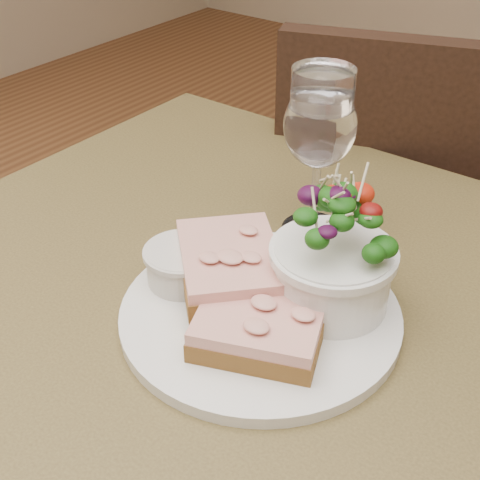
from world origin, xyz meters
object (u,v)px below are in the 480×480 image
Objects in this scene: sandwich_front at (258,330)px; ramekin at (183,264)px; dinner_plate at (260,314)px; chair_far at (396,321)px; cafe_table at (232,391)px; wine_glass at (320,131)px; salad_bowl at (334,250)px; sandwich_back at (230,265)px.

sandwich_front is 0.12m from ramekin.
chair_far is at bearing 97.96° from dinner_plate.
wine_glass is at bearing 95.36° from cafe_table.
cafe_table is 0.15m from ramekin.
sandwich_front reaches higher than dinner_plate.
wine_glass is at bearing 74.53° from ramekin.
ramekin is at bearing -105.47° from wine_glass.
salad_bowl is at bearing 23.28° from ramekin.
ramekin is at bearing -110.15° from sandwich_back.
sandwich_back is at bearing 26.07° from ramekin.
cafe_table is at bearing 131.14° from sandwich_front.
sandwich_back is 0.10m from salad_bowl.
salad_bowl is (0.13, 0.06, 0.04)m from ramekin.
cafe_table is at bearing -3.85° from ramekin.
cafe_table is at bearing -7.11° from sandwich_back.
chair_far reaches higher than dinner_plate.
ramekin is 0.40× the size of wine_glass.
sandwich_back is 1.22× the size of salad_bowl.
dinner_plate is at bearing -75.75° from wine_glass.
chair_far reaches higher than sandwich_back.
cafe_table is 5.16× the size of sandwich_back.
salad_bowl reaches higher than cafe_table.
sandwich_front is 1.85× the size of ramekin.
sandwich_back is (-0.02, 0.02, 0.14)m from cafe_table.
sandwich_front is 1.02× the size of salad_bowl.
cafe_table is at bearing 76.30° from chair_far.
ramekin is (-0.11, 0.03, 0.00)m from sandwich_front.
dinner_plate is 0.06m from sandwich_back.
chair_far is at bearing 89.60° from ramekin.
wine_glass is (-0.04, 0.16, 0.12)m from dinner_plate.
sandwich_back is at bearing 129.11° from cafe_table.
chair_far is at bearing 103.28° from salad_bowl.
ramekin is at bearing -174.26° from dinner_plate.
cafe_table is 3.05× the size of dinner_plate.
ramekin is (-0.09, -0.01, 0.03)m from dinner_plate.
salad_bowl is 0.73× the size of wine_glass.
sandwich_front is at bearing -57.05° from dinner_plate.
chair_far is 7.09× the size of salad_bowl.
chair_far is at bearing 95.58° from wine_glass.
cafe_table is 4.57× the size of wine_glass.
dinner_plate is (0.08, -0.59, 0.46)m from chair_far.
cafe_table is 0.14m from sandwich_back.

